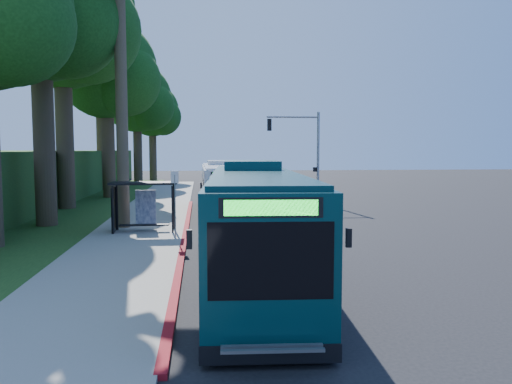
{
  "coord_description": "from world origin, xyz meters",
  "views": [
    {
      "loc": [
        -4.25,
        -27.74,
        4.14
      ],
      "look_at": [
        -1.03,
        1.0,
        1.67
      ],
      "focal_mm": 35.0,
      "sensor_mm": 36.0,
      "label": 1
    }
  ],
  "objects": [
    {
      "name": "red_curb",
      "position": [
        -5.0,
        -4.0,
        0.07
      ],
      "size": [
        0.25,
        30.0,
        0.13
      ],
      "primitive_type": "cube",
      "color": "maroon",
      "rests_on": "ground"
    },
    {
      "name": "tree_4",
      "position": [
        -11.4,
        31.98,
        9.73
      ],
      "size": [
        8.4,
        8.0,
        14.14
      ],
      "color": "#382B1E",
      "rests_on": "ground"
    },
    {
      "name": "traffic_signal_pole",
      "position": [
        3.78,
        10.0,
        4.42
      ],
      "size": [
        4.1,
        0.3,
        7.0
      ],
      "color": "gray",
      "rests_on": "ground"
    },
    {
      "name": "tree_2",
      "position": [
        -11.89,
        15.98,
        10.48
      ],
      "size": [
        8.82,
        8.4,
        15.12
      ],
      "color": "#382B1E",
      "rests_on": "ground"
    },
    {
      "name": "tree_0",
      "position": [
        -12.4,
        -0.02,
        11.2
      ],
      "size": [
        8.4,
        8.0,
        15.7
      ],
      "color": "#382B1E",
      "rests_on": "ground"
    },
    {
      "name": "teal_bus",
      "position": [
        -2.59,
        -12.41,
        1.83
      ],
      "size": [
        3.43,
        12.73,
        3.75
      ],
      "rotation": [
        0.0,
        0.0,
        -0.06
      ],
      "color": "#092D32",
      "rests_on": "ground"
    },
    {
      "name": "tree_3",
      "position": [
        -13.88,
        23.98,
        11.98
      ],
      "size": [
        10.08,
        9.6,
        17.28
      ],
      "color": "#382B1E",
      "rests_on": "ground"
    },
    {
      "name": "grass_verge",
      "position": [
        -13.0,
        5.0,
        0.03
      ],
      "size": [
        8.0,
        70.0,
        0.06
      ],
      "primitive_type": "cube",
      "color": "#234719",
      "rests_on": "ground"
    },
    {
      "name": "bus_shelter",
      "position": [
        -7.26,
        -2.86,
        1.81
      ],
      "size": [
        3.2,
        1.51,
        2.55
      ],
      "color": "black",
      "rests_on": "ground"
    },
    {
      "name": "pickup",
      "position": [
        1.25,
        8.74,
        0.8
      ],
      "size": [
        3.75,
        6.17,
        1.6
      ],
      "primitive_type": "imported",
      "rotation": [
        0.0,
        0.0,
        0.2
      ],
      "color": "white",
      "rests_on": "ground"
    },
    {
      "name": "white_bus",
      "position": [
        -2.89,
        4.59,
        1.65
      ],
      "size": [
        2.53,
        11.39,
        3.39
      ],
      "rotation": [
        0.0,
        0.0,
        0.01
      ],
      "color": "silver",
      "rests_on": "ground"
    },
    {
      "name": "sidewalk",
      "position": [
        -7.3,
        0.0,
        0.06
      ],
      "size": [
        4.5,
        70.0,
        0.12
      ],
      "primitive_type": "cube",
      "color": "gray",
      "rests_on": "ground"
    },
    {
      "name": "tree_5",
      "position": [
        -10.41,
        39.99,
        8.96
      ],
      "size": [
        7.35,
        7.0,
        12.86
      ],
      "color": "#382B1E",
      "rests_on": "ground"
    },
    {
      "name": "ground",
      "position": [
        0.0,
        0.0,
        0.0
      ],
      "size": [
        140.0,
        140.0,
        0.0
      ],
      "primitive_type": "plane",
      "color": "black",
      "rests_on": "ground"
    },
    {
      "name": "tree_1",
      "position": [
        -13.37,
        7.98,
        12.73
      ],
      "size": [
        10.5,
        10.0,
        18.26
      ],
      "color": "#382B1E",
      "rests_on": "ground"
    },
    {
      "name": "stop_sign_pole",
      "position": [
        -5.4,
        -5.0,
        2.08
      ],
      "size": [
        0.35,
        0.06,
        3.17
      ],
      "color": "gray",
      "rests_on": "ground"
    }
  ]
}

